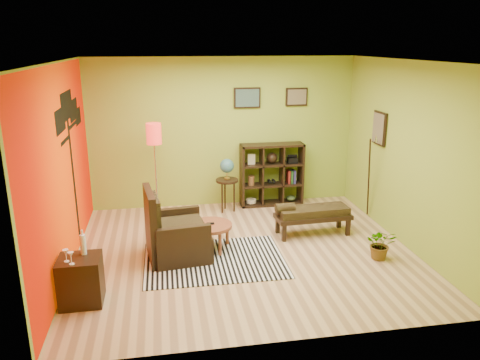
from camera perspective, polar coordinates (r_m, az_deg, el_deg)
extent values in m
plane|color=tan|center=(7.16, 0.56, -8.71)|extent=(5.00, 5.00, 0.00)
cube|color=#90AC36|center=(8.85, -2.05, 5.76)|extent=(5.00, 0.04, 2.80)
cube|color=#90AC36|center=(4.59, 5.70, -4.63)|extent=(5.00, 0.04, 2.80)
cube|color=#90AC36|center=(6.71, -20.91, 1.18)|extent=(0.04, 4.50, 2.80)
cube|color=#90AC36|center=(7.53, 19.67, 2.89)|extent=(0.04, 4.50, 2.80)
cube|color=white|center=(6.48, 0.63, 14.31)|extent=(5.00, 4.50, 0.04)
cube|color=#FF4100|center=(6.71, -20.74, 1.18)|extent=(0.01, 4.45, 2.75)
cube|color=black|center=(7.31, -19.56, -0.33)|extent=(0.01, 0.14, 2.10)
cube|color=black|center=(6.62, -21.06, 6.74)|extent=(0.01, 0.65, 0.32)
cube|color=black|center=(7.14, -20.37, 8.50)|extent=(0.01, 0.85, 0.40)
cube|color=black|center=(7.64, -19.63, 8.05)|extent=(0.01, 0.70, 0.32)
cube|color=black|center=(8.01, -19.13, 7.35)|extent=(0.01, 0.50, 0.26)
cube|color=black|center=(8.80, 0.88, 9.98)|extent=(0.50, 0.03, 0.38)
cube|color=#496B60|center=(8.77, 0.91, 9.97)|extent=(0.44, 0.01, 0.32)
cube|color=black|center=(9.02, 6.91, 10.03)|extent=(0.42, 0.03, 0.34)
cube|color=#7D7153|center=(9.00, 6.96, 10.01)|extent=(0.36, 0.01, 0.28)
cube|color=black|center=(8.25, 16.64, 6.06)|extent=(0.03, 0.44, 0.56)
cube|color=#7D7153|center=(8.24, 16.48, 6.06)|extent=(0.01, 0.38, 0.50)
cylinder|color=black|center=(8.39, 15.42, 0.21)|extent=(0.23, 0.34, 1.46)
cone|color=silver|center=(8.09, 16.26, 4.95)|extent=(0.08, 0.09, 0.16)
cube|color=white|center=(6.89, -3.12, -9.72)|extent=(2.02, 1.48, 0.01)
cylinder|color=brown|center=(7.11, -3.63, -5.56)|extent=(0.66, 0.66, 0.05)
cylinder|color=brown|center=(7.32, -1.57, -6.59)|extent=(0.05, 0.05, 0.36)
cylinder|color=brown|center=(7.43, -4.66, -6.28)|extent=(0.05, 0.05, 0.36)
cylinder|color=brown|center=(6.96, -2.45, -7.88)|extent=(0.05, 0.05, 0.36)
cylinder|color=brown|center=(7.07, -5.70, -7.53)|extent=(0.05, 0.05, 0.36)
cube|color=black|center=(7.10, -3.63, -5.31)|extent=(0.11, 0.05, 0.02)
cube|color=black|center=(6.99, -7.38, -7.74)|extent=(0.94, 0.92, 0.38)
cube|color=black|center=(6.82, -10.83, -5.51)|extent=(0.20, 0.83, 1.05)
cube|color=black|center=(6.59, -6.83, -8.19)|extent=(0.77, 0.19, 0.61)
cube|color=black|center=(7.31, -7.94, -5.70)|extent=(0.77, 0.19, 0.61)
cube|color=#E4BC59|center=(6.90, -7.22, -5.76)|extent=(0.75, 0.73, 0.13)
cube|color=#E4BC59|center=(6.76, -10.27, -3.94)|extent=(0.16, 0.62, 0.48)
cube|color=black|center=(6.06, -18.82, -11.50)|extent=(0.50, 0.45, 0.59)
cylinder|color=white|center=(5.96, -18.58, -7.47)|extent=(0.07, 0.07, 0.25)
cylinder|color=white|center=(5.90, -18.72, -6.10)|extent=(0.02, 0.02, 0.07)
cylinder|color=white|center=(5.88, -20.38, -9.29)|extent=(0.06, 0.06, 0.01)
cylinder|color=white|center=(5.86, -20.43, -8.85)|extent=(0.01, 0.01, 0.09)
cone|color=white|center=(5.83, -20.49, -8.23)|extent=(0.07, 0.07, 0.06)
cylinder|color=white|center=(5.79, -19.82, -9.62)|extent=(0.06, 0.06, 0.01)
cylinder|color=white|center=(5.77, -19.87, -9.17)|extent=(0.01, 0.01, 0.09)
cone|color=white|center=(5.74, -19.94, -8.54)|extent=(0.07, 0.07, 0.06)
cylinder|color=silver|center=(8.45, -9.92, -4.78)|extent=(0.26, 0.26, 0.03)
cylinder|color=silver|center=(8.20, -10.19, 0.38)|extent=(0.02, 0.02, 1.61)
cylinder|color=red|center=(8.03, -10.46, 5.58)|extent=(0.25, 0.25, 0.35)
cylinder|color=black|center=(8.61, -1.60, -0.05)|extent=(0.41, 0.41, 0.04)
cylinder|color=black|center=(8.67, -0.72, -2.06)|extent=(0.03, 0.03, 0.58)
cylinder|color=black|center=(8.82, -1.85, -1.74)|extent=(0.03, 0.03, 0.58)
cylinder|color=black|center=(8.61, -2.19, -2.22)|extent=(0.03, 0.03, 0.58)
cylinder|color=gold|center=(8.59, -1.60, 0.21)|extent=(0.10, 0.10, 0.02)
cylinder|color=gold|center=(8.58, -1.61, 0.61)|extent=(0.02, 0.02, 0.10)
sphere|color=#2C549E|center=(8.53, -1.62, 1.74)|extent=(0.26, 0.26, 0.26)
cube|color=black|center=(8.87, 0.24, 0.49)|extent=(0.04, 0.35, 1.20)
cube|color=black|center=(9.14, 7.42, 0.83)|extent=(0.04, 0.35, 1.20)
cube|color=black|center=(9.16, 3.82, -2.83)|extent=(1.20, 0.35, 0.04)
cube|color=black|center=(8.85, 3.96, 4.27)|extent=(1.20, 0.35, 0.04)
cube|color=black|center=(8.95, 2.64, 0.60)|extent=(0.03, 0.33, 1.12)
cube|color=black|center=(9.04, 5.12, 0.72)|extent=(0.03, 0.33, 1.12)
cube|color=black|center=(9.05, 3.86, -0.56)|extent=(1.12, 0.33, 0.03)
cube|color=black|center=(8.94, 3.91, 1.89)|extent=(1.12, 0.33, 0.03)
cylinder|color=beige|center=(9.06, 1.36, -2.56)|extent=(0.20, 0.20, 0.07)
sphere|color=black|center=(8.91, 3.93, 2.70)|extent=(0.20, 0.20, 0.20)
cube|color=black|center=(9.02, 6.39, 2.43)|extent=(0.18, 0.15, 0.10)
cylinder|color=black|center=(9.02, 3.62, -0.15)|extent=(0.06, 0.12, 0.06)
cylinder|color=black|center=(9.04, 4.12, -0.12)|extent=(0.06, 0.12, 0.06)
ellipsoid|color=#384C26|center=(9.24, 6.24, -2.21)|extent=(0.18, 0.18, 0.09)
cylinder|color=brown|center=(8.93, 1.38, -0.08)|extent=(0.12, 0.12, 0.18)
cube|color=beige|center=(8.82, 1.40, 2.54)|extent=(0.14, 0.03, 0.20)
cube|color=maroon|center=(9.09, 5.90, 0.39)|extent=(0.04, 0.18, 0.26)
cube|color=#1E4C1E|center=(9.10, 6.23, 0.41)|extent=(0.04, 0.18, 0.26)
cube|color=navy|center=(9.12, 6.57, 0.42)|extent=(0.04, 0.18, 0.26)
cube|color=black|center=(7.75, 8.89, -4.41)|extent=(1.25, 0.50, 0.07)
cube|color=#E4BC59|center=(7.72, 8.92, -3.74)|extent=(1.16, 0.44, 0.12)
cylinder|color=#E4BC59|center=(7.53, 5.51, -3.42)|extent=(0.32, 0.17, 0.16)
cube|color=black|center=(8.17, 11.97, -4.76)|extent=(0.06, 0.06, 0.27)
cube|color=black|center=(7.79, 4.60, -5.49)|extent=(0.06, 0.06, 0.27)
cube|color=black|center=(7.87, 13.02, -5.66)|extent=(0.06, 0.06, 0.27)
cube|color=black|center=(7.48, 5.40, -6.47)|extent=(0.06, 0.06, 0.27)
imported|color=#26661E|center=(7.16, 16.75, -7.83)|extent=(0.54, 0.57, 0.36)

